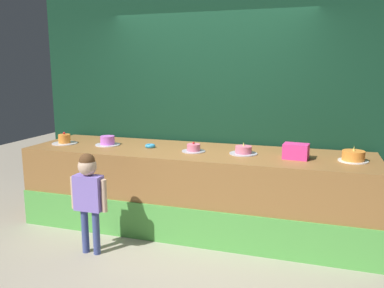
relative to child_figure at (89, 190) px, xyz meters
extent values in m
plane|color=#ADA38E|center=(0.79, 0.45, -0.66)|extent=(12.00, 12.00, 0.00)
cube|color=#9E6B38|center=(0.79, 0.97, -0.21)|extent=(3.91, 1.04, 0.91)
cube|color=#59B24C|center=(0.79, 0.44, -0.46)|extent=(3.91, 0.02, 0.41)
cube|color=#113823|center=(0.79, 1.59, 0.76)|extent=(4.63, 0.08, 2.84)
cylinder|color=#3F4C8C|center=(-0.06, 0.00, -0.43)|extent=(0.07, 0.07, 0.45)
cylinder|color=#3F4C8C|center=(0.06, 0.00, -0.43)|extent=(0.07, 0.07, 0.45)
cube|color=#8C72D8|center=(0.00, 0.00, -0.03)|extent=(0.28, 0.13, 0.35)
cylinder|color=beige|center=(-0.17, 0.00, -0.04)|extent=(0.06, 0.06, 0.32)
cylinder|color=beige|center=(0.17, 0.00, -0.04)|extent=(0.06, 0.06, 0.32)
sphere|color=beige|center=(0.00, 0.00, 0.24)|extent=(0.18, 0.18, 0.18)
sphere|color=brown|center=(0.00, 0.00, 0.29)|extent=(0.15, 0.15, 0.15)
cube|color=#EE3891|center=(1.90, 0.89, 0.33)|extent=(0.27, 0.20, 0.16)
torus|color=#3399D8|center=(0.23, 0.97, 0.27)|extent=(0.12, 0.12, 0.04)
cylinder|color=silver|center=(-0.88, 0.87, 0.25)|extent=(0.31, 0.31, 0.01)
cylinder|color=orange|center=(-0.88, 0.87, 0.31)|extent=(0.14, 0.14, 0.11)
sphere|color=red|center=(-0.88, 0.87, 0.38)|extent=(0.03, 0.03, 0.03)
cylinder|color=silver|center=(-0.32, 0.95, 0.25)|extent=(0.30, 0.30, 0.01)
cylinder|color=#CC66D8|center=(-0.32, 0.95, 0.31)|extent=(0.17, 0.17, 0.10)
cylinder|color=silver|center=(0.79, 0.91, 0.25)|extent=(0.26, 0.26, 0.01)
cylinder|color=pink|center=(0.79, 0.91, 0.30)|extent=(0.15, 0.15, 0.08)
sphere|color=red|center=(0.79, 0.91, 0.35)|extent=(0.03, 0.03, 0.03)
cylinder|color=silver|center=(1.34, 0.95, 0.25)|extent=(0.30, 0.30, 0.01)
cylinder|color=pink|center=(1.34, 0.95, 0.30)|extent=(0.18, 0.18, 0.08)
cone|color=#F2E566|center=(1.34, 0.95, 0.36)|extent=(0.02, 0.02, 0.05)
cylinder|color=white|center=(2.45, 0.95, 0.25)|extent=(0.29, 0.29, 0.01)
cylinder|color=orange|center=(2.45, 0.95, 0.31)|extent=(0.22, 0.22, 0.10)
cone|color=#F2E566|center=(2.45, 0.95, 0.38)|extent=(0.02, 0.02, 0.05)
camera|label=1|loc=(2.10, -3.19, 1.16)|focal=36.82mm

